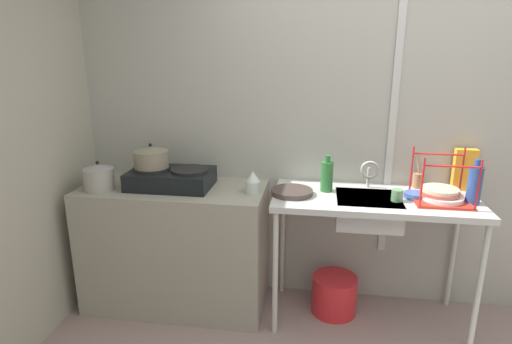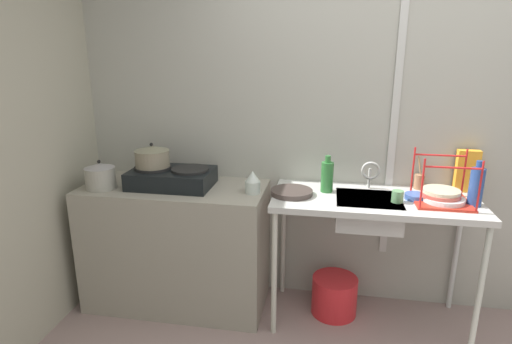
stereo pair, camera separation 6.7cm
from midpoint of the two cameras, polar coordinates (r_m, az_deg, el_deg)
The scene contains 19 objects.
wall_back at distance 3.09m, azimuth 17.09°, elevation 5.86°, with size 5.24×0.10×2.63m, color #A3A298.
wall_metal_strip at distance 3.02m, azimuth 17.63°, elevation 8.10°, with size 0.05×0.01×2.10m, color beige.
counter_concrete at distance 3.17m, azimuth -11.36°, elevation -9.84°, with size 1.29×0.59×0.91m, color gray.
counter_sink at distance 2.87m, azimuth 15.07°, elevation -4.71°, with size 1.32×0.59×0.91m.
stove at distance 2.99m, azimuth -12.11°, elevation -0.78°, with size 0.57×0.37×0.14m.
pot_on_left_burner at distance 3.00m, azimuth -14.71°, elevation 2.00°, with size 0.24×0.24×0.17m.
pot_beside_stove at distance 3.06m, azimuth -21.20°, elevation -0.64°, with size 0.21×0.21×0.20m.
percolator at distance 2.79m, azimuth -1.13°, elevation -1.43°, with size 0.10×0.10×0.15m.
sink_basin at distance 2.85m, azimuth 14.28°, elevation -5.04°, with size 0.41×0.38×0.18m, color beige.
faucet at distance 2.94m, azimuth 14.58°, elevation 0.11°, with size 0.13×0.07×0.20m.
frying_pan at distance 2.79m, azimuth 4.21°, elevation -2.71°, with size 0.28×0.28×0.03m, color #3E332F.
dish_rack at distance 2.88m, azimuth 23.23°, elevation -2.80°, with size 0.34×0.33×0.32m.
cup_by_rack at distance 2.79m, azimuth 18.01°, elevation -3.03°, with size 0.07×0.07×0.08m, color #629764.
small_bowl_on_drainboard at distance 2.89m, azimuth 20.17°, elevation -3.00°, with size 0.14×0.14×0.04m, color #3F60B0.
bottle_by_sink at distance 2.86m, azimuth 8.96°, elevation -0.52°, with size 0.08×0.08×0.25m.
bottle_by_rack at distance 2.89m, azimuth 27.02°, elevation -1.55°, with size 0.08×0.08×0.28m.
cereal_box at distance 3.16m, azimuth 25.93°, elevation 0.30°, with size 0.14×0.07×0.29m, color orange.
utensil_jar at distance 3.11m, azimuth 20.53°, elevation -1.04°, with size 0.07×0.08×0.22m.
bucket_on_floor at distance 3.19m, azimuth 9.98°, elevation -16.07°, with size 0.32×0.32×0.28m, color red.
Camera 1 is at (-0.49, -1.56, 1.82)m, focal length 29.39 mm.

